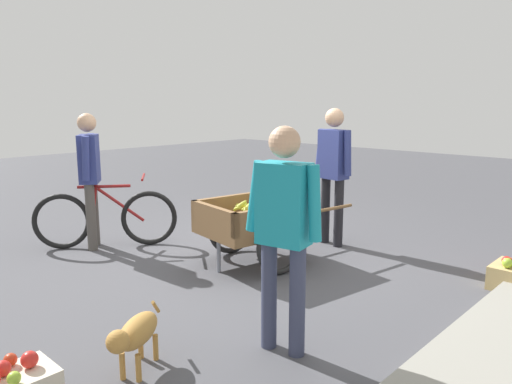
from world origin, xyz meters
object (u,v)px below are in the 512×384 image
plastic_bucket (297,202)px  bystander_person (284,221)px  vendor_person (333,164)px  cyclist_person (90,169)px  dog (136,333)px  apple_crate (512,274)px  fruit_cart (256,223)px  bicycle (106,218)px

plastic_bucket → bystander_person: bearing=37.3°
vendor_person → plastic_bucket: 2.08m
vendor_person → cyclist_person: bearing=-44.1°
dog → cyclist_person: bearing=-113.7°
apple_crate → bystander_person: bearing=-18.8°
cyclist_person → dog: cyclist_person is taller
vendor_person → apple_crate: 2.20m
apple_crate → cyclist_person: bearing=-63.3°
plastic_bucket → apple_crate: size_ratio=0.65×
cyclist_person → dog: 3.03m
vendor_person → cyclist_person: 2.84m
dog → plastic_bucket: (-4.41, -2.22, -0.14)m
fruit_cart → cyclist_person: (0.91, -1.79, 0.50)m
bicycle → cyclist_person: cyclist_person is taller
cyclist_person → apple_crate: size_ratio=3.59×
cyclist_person → bystander_person: size_ratio=1.01×
dog → plastic_bucket: bearing=-153.3°
cyclist_person → dog: (1.19, 2.71, -0.67)m
plastic_bucket → vendor_person: bearing=51.3°
cyclist_person → apple_crate: (-2.02, 4.01, -0.81)m
bicycle → vendor_person: bearing=135.5°
fruit_cart → vendor_person: bearing=170.5°
vendor_person → apple_crate: bearing=89.5°
apple_crate → fruit_cart: bearing=-63.5°
bystander_person → dog: bearing=-30.1°
apple_crate → dog: bearing=-22.0°
plastic_bucket → bystander_person: 4.55m
plastic_bucket → apple_crate: bearing=71.1°
bicycle → cyclist_person: (0.12, -0.09, 0.59)m
fruit_cart → apple_crate: size_ratio=3.98×
plastic_bucket → fruit_cart: bearing=29.2°
vendor_person → cyclist_person: vendor_person is taller
bicycle → plastic_bucket: 3.14m
cyclist_person → plastic_bucket: 3.36m
cyclist_person → bystander_person: cyclist_person is taller
bystander_person → vendor_person: bearing=-152.6°
bicycle → dog: size_ratio=2.30×
vendor_person → plastic_bucket: bearing=-128.7°
fruit_cart → apple_crate: fruit_cart is taller
fruit_cart → plastic_bucket: (-2.31, -1.29, -0.31)m
dog → bystander_person: size_ratio=0.38×
bicycle → bystander_person: 3.20m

